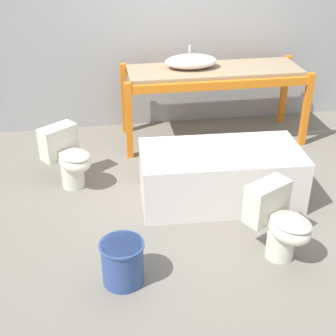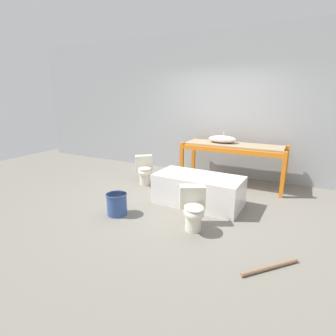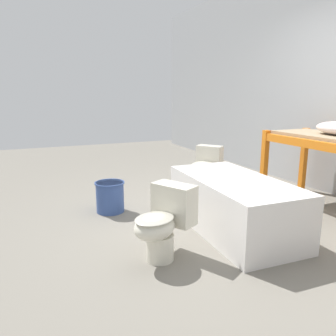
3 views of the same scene
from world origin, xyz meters
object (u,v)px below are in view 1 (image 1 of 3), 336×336
(sink_basin, at_px, (191,61))
(bucket_white, at_px, (123,261))
(toilet_near, at_px, (279,221))
(bathtub_main, at_px, (221,172))
(toilet_far, at_px, (68,157))

(sink_basin, xyz_separation_m, bucket_white, (-0.97, -2.36, -0.76))
(toilet_near, xyz_separation_m, bucket_white, (-1.23, -0.13, -0.13))
(toilet_near, height_order, bucket_white, toilet_near)
(sink_basin, relative_size, bathtub_main, 0.39)
(bathtub_main, bearing_deg, toilet_far, 162.75)
(sink_basin, height_order, bathtub_main, sink_basin)
(sink_basin, xyz_separation_m, toilet_far, (-1.39, -0.88, -0.63))
(bucket_white, bearing_deg, sink_basin, 67.56)
(bathtub_main, height_order, toilet_far, toilet_far)
(bathtub_main, relative_size, toilet_far, 2.47)
(bathtub_main, xyz_separation_m, toilet_near, (0.25, -0.85, 0.01))
(bathtub_main, distance_m, toilet_near, 0.88)
(toilet_far, xyz_separation_m, bucket_white, (0.42, -1.48, -0.13))
(sink_basin, height_order, toilet_far, sink_basin)
(toilet_far, bearing_deg, sink_basin, -4.42)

